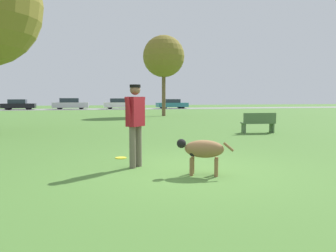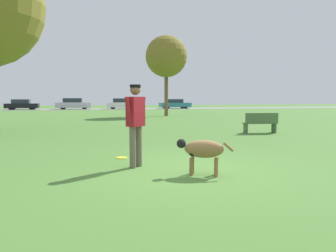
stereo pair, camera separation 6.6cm
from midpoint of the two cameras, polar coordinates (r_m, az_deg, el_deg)
The scene contains 11 objects.
ground_plane at distance 6.70m, azimuth 3.07°, elevation -7.61°, with size 120.00×120.00×0.00m, color #4C7A33.
far_road_strip at distance 43.94m, azimuth -11.86°, elevation 2.91°, with size 120.00×6.00×0.01m.
person at distance 6.84m, azimuth -5.98°, elevation 1.28°, with size 0.53×0.51×1.73m.
dog at distance 6.19m, azimuth 5.68°, elevation -4.16°, with size 1.02×0.61×0.68m.
frisbee at distance 8.03m, azimuth -8.43°, elevation -5.50°, with size 0.27×0.27×0.02m.
tree_far_right at distance 26.74m, azimuth -0.83°, elevation 11.99°, with size 3.32×3.32×6.44m.
parked_car_black at distance 44.67m, azimuth -24.65°, elevation 3.40°, with size 3.90×1.79×1.29m.
parked_car_silver at distance 44.05m, azimuth -16.67°, elevation 3.71°, with size 4.53×1.85×1.43m.
parked_car_white at distance 44.02m, azimuth -8.63°, elevation 3.85°, with size 4.08×1.98×1.40m.
parked_car_teal at distance 45.04m, azimuth 0.64°, elevation 3.87°, with size 4.31×1.81×1.29m.
park_bench at distance 14.05m, azimuth 15.38°, elevation 0.64°, with size 1.43×0.55×0.84m.
Camera 1 is at (-2.00, -6.23, 1.45)m, focal length 35.00 mm.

